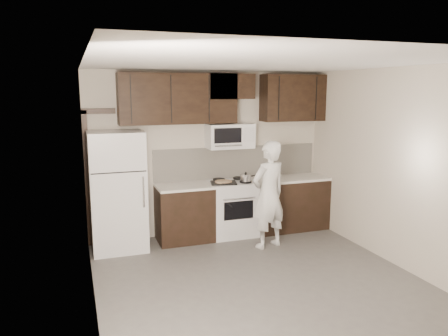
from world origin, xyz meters
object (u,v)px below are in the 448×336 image
stove (232,208)px  person (269,195)px  microwave (230,136)px  refrigerator (117,191)px

stove → person: bearing=-65.5°
person → microwave: bearing=-85.1°
microwave → refrigerator: bearing=-174.9°
microwave → person: 1.22m
person → stove: bearing=-82.0°
person → refrigerator: bearing=-33.6°
stove → refrigerator: 1.90m
stove → person: size_ratio=0.57×
stove → person: 0.87m
refrigerator → person: 2.28m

